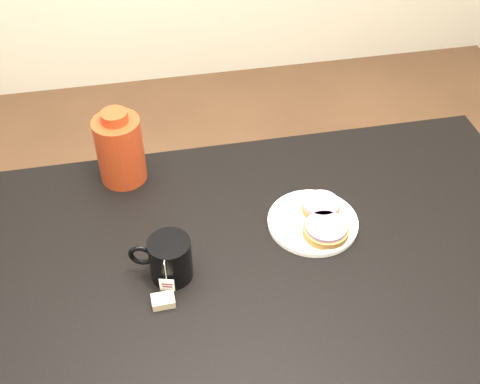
# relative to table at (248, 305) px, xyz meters

# --- Properties ---
(table) EXTENTS (1.40, 0.90, 0.75)m
(table) POSITION_rel_table_xyz_m (0.00, 0.00, 0.00)
(table) COLOR black
(table) RESTS_ON ground_plane
(plate) EXTENTS (0.20, 0.20, 0.01)m
(plate) POSITION_rel_table_xyz_m (0.17, 0.13, 0.09)
(plate) COLOR white
(plate) RESTS_ON table
(bagel_back) EXTENTS (0.11, 0.11, 0.03)m
(bagel_back) POSITION_rel_table_xyz_m (0.20, 0.16, 0.11)
(bagel_back) COLOR brown
(bagel_back) RESTS_ON plate
(bagel_front) EXTENTS (0.13, 0.13, 0.03)m
(bagel_front) POSITION_rel_table_xyz_m (0.19, 0.09, 0.11)
(bagel_front) COLOR brown
(bagel_front) RESTS_ON plate
(mug) EXTENTS (0.14, 0.11, 0.10)m
(mug) POSITION_rel_table_xyz_m (-0.15, 0.05, 0.13)
(mug) COLOR black
(mug) RESTS_ON table
(teabag_pouch) EXTENTS (0.05, 0.03, 0.02)m
(teabag_pouch) POSITION_rel_table_xyz_m (-0.18, -0.02, 0.09)
(teabag_pouch) COLOR #C6B793
(teabag_pouch) RESTS_ON table
(bagel_package) EXTENTS (0.11, 0.11, 0.19)m
(bagel_package) POSITION_rel_table_xyz_m (-0.23, 0.37, 0.17)
(bagel_package) COLOR maroon
(bagel_package) RESTS_ON table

